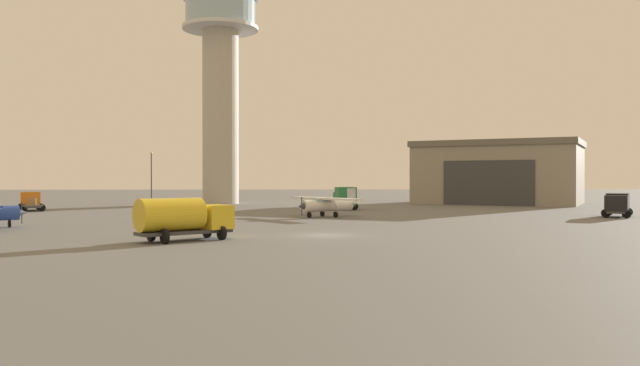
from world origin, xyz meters
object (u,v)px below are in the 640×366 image
Objects in this scene: light_post_west at (151,174)px; truck_flatbed_orange at (31,201)px; truck_box_green at (345,197)px; truck_box_black at (617,203)px; control_tower at (221,73)px; truck_fuel_tanker_yellow at (182,217)px; airplane_white at (328,204)px.

truck_flatbed_orange is at bearing -148.83° from light_post_west.
truck_flatbed_orange is 0.87× the size of light_post_west.
truck_box_green is 34.77m from truck_box_black.
control_tower reaches higher than truck_fuel_tanker_yellow.
airplane_white is at bearing 30.03° from truck_fuel_tanker_yellow.
control_tower reaches higher than airplane_white.
truck_flatbed_orange is (-27.53, 43.18, -0.44)m from truck_fuel_tanker_yellow.
truck_fuel_tanker_yellow is (-15.40, -43.81, -0.05)m from truck_box_green.
light_post_west is at bearing -83.85° from truck_flatbed_orange.
airplane_white is 29.32m from truck_fuel_tanker_yellow.
airplane_white is at bearing 165.38° from truck_box_green.
truck_box_black is 0.75× the size of light_post_west.
truck_box_black is at bearing -125.45° from truck_box_green.
truck_fuel_tanker_yellow is (-11.95, -26.77, 0.17)m from airplane_white.
truck_flatbed_orange is 1.16× the size of truck_box_black.
truck_box_green is at bearing -91.03° from truck_box_black.
airplane_white is 1.32× the size of truck_flatbed_orange.
airplane_white is 42.75m from truck_flatbed_orange.
truck_box_green reaches higher than truck_fuel_tanker_yellow.
light_post_west reaches higher than truck_box_black.
truck_box_green is at bearing -137.22° from airplane_white.
control_tower is 66.45m from truck_box_black.
airplane_white is 1.53× the size of truck_box_black.
truck_fuel_tanker_yellow is 0.92× the size of truck_flatbed_orange.
truck_box_green is at bearing -114.19° from truck_flatbed_orange.
control_tower is at bearing 55.50° from light_post_west.
light_post_west is (14.36, 8.69, 3.82)m from truck_flatbed_orange.
truck_flatbed_orange is at bearing -72.67° from truck_box_black.
truck_box_green reaches higher than truck_box_black.
truck_fuel_tanker_yellow is 53.62m from light_post_west.
truck_flatbed_orange is (-39.48, 16.41, -0.27)m from airplane_white.
truck_box_black is at bearing -24.68° from light_post_west.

